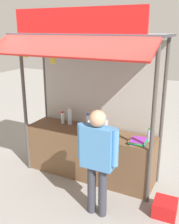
% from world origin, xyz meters
% --- Properties ---
extents(ground_plane, '(20.00, 20.00, 0.00)m').
position_xyz_m(ground_plane, '(0.00, 0.00, 0.00)').
color(ground_plane, gray).
extents(stall_counter, '(2.29, 0.59, 0.86)m').
position_xyz_m(stall_counter, '(0.00, 0.00, 0.43)').
color(stall_counter, brown).
rests_on(stall_counter, ground).
extents(stall_structure, '(2.49, 1.38, 2.84)m').
position_xyz_m(stall_structure, '(0.00, 0.07, 1.69)').
color(stall_structure, '#4C4742').
rests_on(stall_structure, ground).
extents(water_bottle_far_right, '(0.08, 0.08, 0.30)m').
position_xyz_m(water_bottle_far_right, '(-0.49, 0.15, 1.00)').
color(water_bottle_far_right, silver).
rests_on(water_bottle_far_right, stall_counter).
extents(water_bottle_mid_right, '(0.07, 0.07, 0.25)m').
position_xyz_m(water_bottle_mid_right, '(-0.13, 0.20, 0.97)').
color(water_bottle_mid_right, silver).
rests_on(water_bottle_mid_right, stall_counter).
extents(water_bottle_front_right, '(0.06, 0.06, 0.22)m').
position_xyz_m(water_bottle_front_right, '(1.03, 0.04, 0.96)').
color(water_bottle_front_right, silver).
rests_on(water_bottle_front_right, stall_counter).
extents(water_bottle_mid_left, '(0.07, 0.07, 0.24)m').
position_xyz_m(water_bottle_mid_left, '(-0.62, 0.12, 0.97)').
color(water_bottle_mid_left, silver).
rests_on(water_bottle_mid_left, stall_counter).
extents(water_bottle_left, '(0.07, 0.07, 0.25)m').
position_xyz_m(water_bottle_left, '(0.26, 0.09, 0.98)').
color(water_bottle_left, silver).
rests_on(water_bottle_left, stall_counter).
extents(magazine_stack_front_left, '(0.26, 0.30, 0.07)m').
position_xyz_m(magazine_stack_front_left, '(0.91, -0.11, 0.89)').
color(magazine_stack_front_left, orange).
rests_on(magazine_stack_front_left, stall_counter).
extents(magazine_stack_back_right, '(0.22, 0.29, 0.04)m').
position_xyz_m(magazine_stack_back_right, '(0.12, -0.22, 0.88)').
color(magazine_stack_back_right, white).
rests_on(magazine_stack_back_right, stall_counter).
extents(banana_bunch_leftmost, '(0.09, 0.10, 0.25)m').
position_xyz_m(banana_bunch_leftmost, '(-0.96, -0.39, 2.19)').
color(banana_bunch_leftmost, '#332D23').
extents(banana_bunch_inner_left, '(0.11, 0.11, 0.33)m').
position_xyz_m(banana_bunch_inner_left, '(-0.43, -0.39, 2.12)').
color(banana_bunch_inner_left, '#332D23').
extents(vendor_person, '(0.59, 0.22, 1.57)m').
position_xyz_m(vendor_person, '(0.57, -0.89, 0.94)').
color(vendor_person, '#383842').
rests_on(vendor_person, ground).
extents(plastic_crate, '(0.34, 0.34, 0.23)m').
position_xyz_m(plastic_crate, '(1.46, -0.48, 0.11)').
color(plastic_crate, red).
rests_on(plastic_crate, ground).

